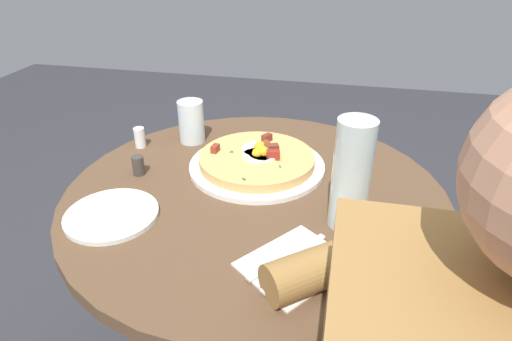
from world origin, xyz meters
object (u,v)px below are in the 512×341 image
(dining_table, at_px, (255,248))
(pepper_shaker, at_px, (138,165))
(pizza_plate, at_px, (257,166))
(water_bottle, at_px, (351,175))
(bread_plate, at_px, (112,215))
(salt_shaker, at_px, (140,137))
(fork, at_px, (288,257))
(knife, at_px, (303,268))
(breakfast_pizza, at_px, (257,158))
(water_glass, at_px, (191,122))

(dining_table, distance_m, pepper_shaker, 0.34)
(pizza_plate, relative_size, water_bottle, 1.49)
(pizza_plate, bearing_deg, dining_table, 99.76)
(bread_plate, distance_m, salt_shaker, 0.32)
(bread_plate, relative_size, fork, 1.03)
(knife, bearing_deg, fork, -90.00)
(pizza_plate, bearing_deg, pepper_shaker, 18.61)
(fork, xyz_separation_m, salt_shaker, (0.45, -0.36, 0.02))
(bread_plate, bearing_deg, pizza_plate, -132.75)
(dining_table, distance_m, salt_shaker, 0.42)
(pizza_plate, distance_m, pepper_shaker, 0.28)
(breakfast_pizza, xyz_separation_m, water_glass, (0.20, -0.11, 0.03))
(pizza_plate, xyz_separation_m, water_glass, (0.20, -0.11, 0.05))
(breakfast_pizza, relative_size, bread_plate, 1.49)
(fork, distance_m, knife, 0.04)
(water_glass, bearing_deg, salt_shaker, 27.70)
(bread_plate, distance_m, knife, 0.40)
(dining_table, relative_size, water_glass, 7.44)
(breakfast_pizza, xyz_separation_m, pepper_shaker, (0.27, 0.09, -0.00))
(dining_table, xyz_separation_m, salt_shaker, (0.34, -0.14, 0.19))
(pizza_plate, xyz_separation_m, bread_plate, (0.24, 0.26, -0.00))
(water_glass, distance_m, water_bottle, 0.51)
(dining_table, relative_size, pizza_plate, 2.58)
(breakfast_pizza, relative_size, fork, 1.54)
(fork, height_order, water_bottle, water_bottle)
(water_bottle, xyz_separation_m, pepper_shaker, (0.48, -0.09, -0.09))
(dining_table, height_order, water_bottle, water_bottle)
(knife, bearing_deg, salt_shaker, -90.63)
(pizza_plate, relative_size, water_glass, 2.88)
(breakfast_pizza, relative_size, water_glass, 2.45)
(dining_table, distance_m, water_bottle, 0.35)
(bread_plate, height_order, salt_shaker, salt_shaker)
(dining_table, xyz_separation_m, pizza_plate, (0.02, -0.10, 0.17))
(dining_table, bearing_deg, water_bottle, 157.28)
(fork, height_order, pepper_shaker, pepper_shaker)
(pepper_shaker, bearing_deg, bread_plate, 97.70)
(knife, relative_size, salt_shaker, 3.37)
(dining_table, relative_size, breakfast_pizza, 3.04)
(dining_table, xyz_separation_m, pepper_shaker, (0.28, -0.01, 0.19))
(bread_plate, bearing_deg, salt_shaker, -74.66)
(dining_table, height_order, pizza_plate, pizza_plate)
(salt_shaker, bearing_deg, bread_plate, 105.34)
(salt_shaker, bearing_deg, water_glass, -152.30)
(breakfast_pizza, xyz_separation_m, bread_plate, (0.24, 0.26, -0.02))
(water_bottle, bearing_deg, water_glass, -34.67)
(salt_shaker, distance_m, pepper_shaker, 0.15)
(water_glass, bearing_deg, dining_table, 136.74)
(dining_table, xyz_separation_m, breakfast_pizza, (0.02, -0.10, 0.19))
(water_bottle, xyz_separation_m, salt_shaker, (0.54, -0.23, -0.08))
(knife, bearing_deg, pepper_shaker, -82.53)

